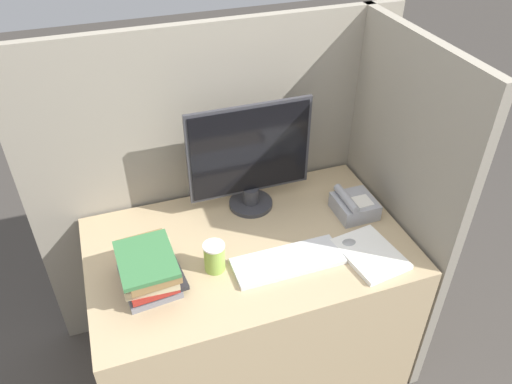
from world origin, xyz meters
TOP-DOWN VIEW (x-y plane):
  - cubicle_panel_rear at (0.00, 0.85)m, footprint 1.73×0.04m
  - cubicle_panel_right at (0.70, 0.44)m, footprint 0.04×0.87m
  - desk at (0.00, 0.41)m, footprint 1.33×0.81m
  - monitor at (0.09, 0.66)m, footprint 0.55×0.20m
  - keyboard at (0.11, 0.25)m, footprint 0.44×0.16m
  - mouse at (0.39, 0.26)m, footprint 0.07×0.05m
  - coffee_cup at (-0.17, 0.32)m, footprint 0.09×0.09m
  - book_stack at (-0.42, 0.32)m, footprint 0.24×0.29m
  - desk_telephone at (0.51, 0.45)m, footprint 0.17×0.18m
  - paper_pile at (0.45, 0.18)m, footprint 0.24×0.30m

SIDE VIEW (x-z plane):
  - desk at x=0.00m, z-range 0.00..0.77m
  - keyboard at x=0.11m, z-range 0.77..0.79m
  - paper_pile at x=0.45m, z-range 0.77..0.79m
  - mouse at x=0.39m, z-range 0.77..0.79m
  - cubicle_panel_rear at x=0.00m, z-range 0.00..1.57m
  - cubicle_panel_right at x=0.70m, z-range 0.00..1.57m
  - desk_telephone at x=0.51m, z-range 0.75..0.87m
  - coffee_cup at x=-0.17m, z-range 0.77..0.89m
  - book_stack at x=-0.42m, z-range 0.77..0.93m
  - monitor at x=0.09m, z-range 0.76..1.27m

